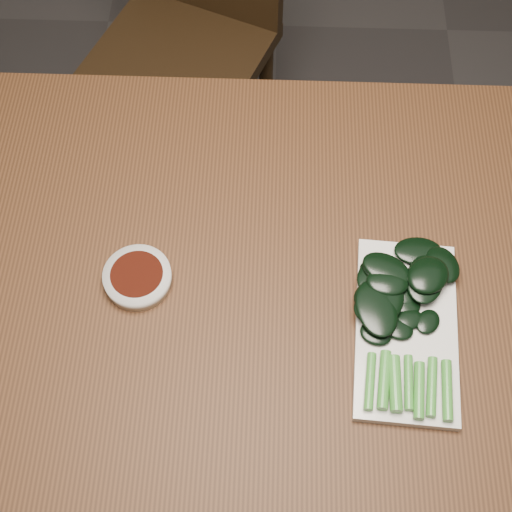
% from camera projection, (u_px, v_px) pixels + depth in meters
% --- Properties ---
extents(ground, '(6.00, 6.00, 0.00)m').
position_uv_depth(ground, '(265.00, 429.00, 1.69)').
color(ground, '#2F2D2D').
rests_on(ground, ground).
extents(table, '(1.40, 0.80, 0.75)m').
position_uv_depth(table, '(270.00, 309.00, 1.09)').
color(table, '#422513').
rests_on(table, ground).
extents(chair_far, '(0.49, 0.49, 0.89)m').
position_uv_depth(chair_far, '(189.00, 22.00, 1.66)').
color(chair_far, black).
rests_on(chair_far, ground).
extents(sauce_bowl, '(0.10, 0.10, 0.02)m').
position_uv_depth(sauce_bowl, '(138.00, 277.00, 1.02)').
color(sauce_bowl, silver).
rests_on(sauce_bowl, table).
extents(serving_plate, '(0.16, 0.28, 0.01)m').
position_uv_depth(serving_plate, '(406.00, 329.00, 0.99)').
color(serving_plate, silver).
rests_on(serving_plate, table).
extents(gai_lan, '(0.17, 0.27, 0.03)m').
position_uv_depth(gai_lan, '(399.00, 302.00, 0.99)').
color(gai_lan, '#429333').
rests_on(gai_lan, serving_plate).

